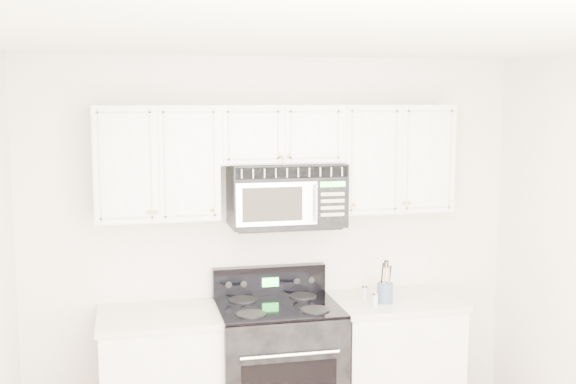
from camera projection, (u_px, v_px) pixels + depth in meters
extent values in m
cube|color=white|center=(351.00, 35.00, 3.28)|extent=(3.50, 3.50, 0.01)
cube|color=beige|center=(274.00, 242.00, 5.14)|extent=(3.50, 0.01, 2.60)
cube|color=white|center=(166.00, 383.00, 4.77)|extent=(0.82, 0.63, 0.88)
cube|color=silver|center=(164.00, 316.00, 4.71)|extent=(0.86, 0.65, 0.04)
cube|color=white|center=(394.00, 364.00, 5.12)|extent=(0.82, 0.63, 0.88)
cube|color=silver|center=(395.00, 301.00, 5.06)|extent=(0.86, 0.65, 0.04)
cube|color=black|center=(278.00, 373.00, 4.90)|extent=(0.81, 0.69, 0.92)
cylinder|color=silver|center=(290.00, 355.00, 4.51)|extent=(0.64, 0.02, 0.02)
cube|color=black|center=(278.00, 306.00, 4.84)|extent=(0.81, 0.69, 0.02)
cube|color=black|center=(269.00, 281.00, 5.12)|extent=(0.81, 0.08, 0.21)
cube|color=#2DFF41|center=(270.00, 282.00, 5.08)|extent=(0.12, 0.00, 0.06)
cube|color=white|center=(157.00, 163.00, 4.72)|extent=(0.80, 0.33, 0.75)
cube|color=white|center=(393.00, 158.00, 5.08)|extent=(0.80, 0.33, 0.75)
cube|color=white|center=(279.00, 134.00, 4.88)|extent=(0.84, 0.33, 0.39)
sphere|color=gold|center=(156.00, 212.00, 4.57)|extent=(0.03, 0.03, 0.03)
sphere|color=gold|center=(212.00, 210.00, 4.65)|extent=(0.03, 0.03, 0.03)
sphere|color=gold|center=(354.00, 205.00, 4.86)|extent=(0.03, 0.03, 0.03)
sphere|color=gold|center=(404.00, 203.00, 4.94)|extent=(0.03, 0.03, 0.03)
sphere|color=gold|center=(280.00, 156.00, 4.71)|extent=(0.03, 0.03, 0.03)
sphere|color=gold|center=(289.00, 156.00, 4.72)|extent=(0.03, 0.03, 0.03)
cylinder|color=#AC1C2E|center=(283.00, 164.00, 4.72)|extent=(0.00, 0.00, 0.11)
sphere|color=gold|center=(283.00, 173.00, 4.72)|extent=(0.03, 0.03, 0.03)
cube|color=black|center=(286.00, 194.00, 4.91)|extent=(0.77, 0.39, 0.43)
cube|color=#BBB8A2|center=(292.00, 173.00, 4.71)|extent=(0.75, 0.01, 0.08)
cube|color=silver|center=(277.00, 204.00, 4.70)|extent=(0.54, 0.01, 0.28)
cube|color=black|center=(273.00, 204.00, 4.69)|extent=(0.40, 0.01, 0.22)
cube|color=black|center=(332.00, 202.00, 4.79)|extent=(0.21, 0.01, 0.28)
cube|color=#2DFF41|center=(333.00, 184.00, 4.76)|extent=(0.17, 0.00, 0.04)
cylinder|color=silver|center=(316.00, 204.00, 4.73)|extent=(0.02, 0.02, 0.24)
cylinder|color=#425971|center=(385.00, 293.00, 4.95)|extent=(0.11, 0.11, 0.14)
cylinder|color=#A77559|center=(389.00, 283.00, 4.95)|extent=(0.01, 0.01, 0.24)
cylinder|color=black|center=(382.00, 281.00, 4.96)|extent=(0.01, 0.01, 0.25)
cylinder|color=#A77559|center=(384.00, 281.00, 4.91)|extent=(0.01, 0.01, 0.27)
cylinder|color=black|center=(389.00, 283.00, 4.95)|extent=(0.01, 0.01, 0.24)
cylinder|color=#BBBBBF|center=(365.00, 293.00, 5.03)|extent=(0.04, 0.04, 0.09)
cylinder|color=silver|center=(365.00, 286.00, 5.02)|extent=(0.04, 0.04, 0.02)
cylinder|color=#BBBBBF|center=(375.00, 301.00, 4.86)|extent=(0.04, 0.04, 0.08)
cylinder|color=silver|center=(375.00, 294.00, 4.85)|extent=(0.04, 0.04, 0.02)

